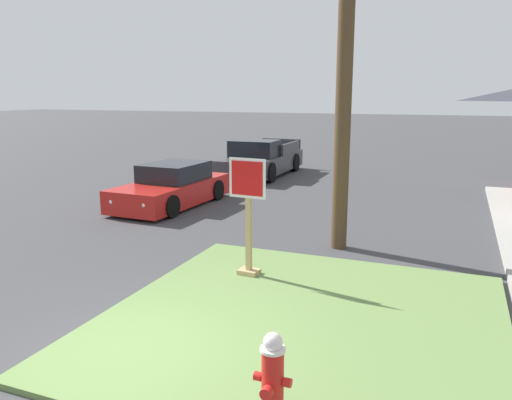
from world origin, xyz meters
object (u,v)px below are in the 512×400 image
at_px(fire_hydrant, 272,380).
at_px(stop_sign, 248,220).
at_px(parked_sedan_red, 172,187).
at_px(pickup_truck_charcoal, 260,160).
at_px(manhole_cover, 228,273).

distance_m(fire_hydrant, stop_sign, 4.21).
xyz_separation_m(fire_hydrant, parked_sedan_red, (-6.27, 8.51, 0.02)).
bearing_deg(pickup_truck_charcoal, fire_hydrant, -68.19).
bearing_deg(pickup_truck_charcoal, manhole_cover, -71.62).
xyz_separation_m(stop_sign, manhole_cover, (-0.45, 0.08, -1.07)).
xyz_separation_m(stop_sign, pickup_truck_charcoal, (-4.06, 10.95, -0.47)).
relative_size(manhole_cover, pickup_truck_charcoal, 0.14).
bearing_deg(stop_sign, manhole_cover, 169.44).
bearing_deg(stop_sign, pickup_truck_charcoal, 110.34).
bearing_deg(parked_sedan_red, fire_hydrant, -53.64).
relative_size(manhole_cover, parked_sedan_red, 0.17).
xyz_separation_m(fire_hydrant, stop_sign, (-1.82, 3.75, 0.56)).
xyz_separation_m(manhole_cover, pickup_truck_charcoal, (-3.61, 10.87, 0.61)).
distance_m(manhole_cover, pickup_truck_charcoal, 11.47).
distance_m(stop_sign, manhole_cover, 1.17).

